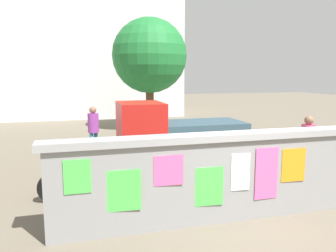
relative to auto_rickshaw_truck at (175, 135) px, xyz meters
name	(u,v)px	position (x,y,z in m)	size (l,w,h in m)	color
ground	(146,139)	(0.07, 4.23, -0.90)	(60.00, 60.00, 0.00)	#6B6051
poster_wall	(239,175)	(0.06, -3.77, -0.08)	(6.85, 0.42, 1.60)	gray
auto_rickshaw_truck	(175,135)	(0.00, 0.00, 0.00)	(3.62, 1.56, 1.85)	black
motorcycle	(86,176)	(-2.56, -1.93, -0.44)	(1.90, 0.56, 0.87)	black
person_walking	(308,141)	(2.73, -2.22, 0.09)	(0.34, 0.34, 1.62)	yellow
person_bystander	(93,126)	(-2.19, 1.66, 0.09)	(0.48, 0.48, 1.62)	#338CBF
tree_roadside	(149,56)	(0.76, 6.62, 2.57)	(3.51, 3.51, 5.25)	brown
building_background	(84,47)	(-2.00, 13.41, 3.46)	(12.13, 5.41, 8.68)	silver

